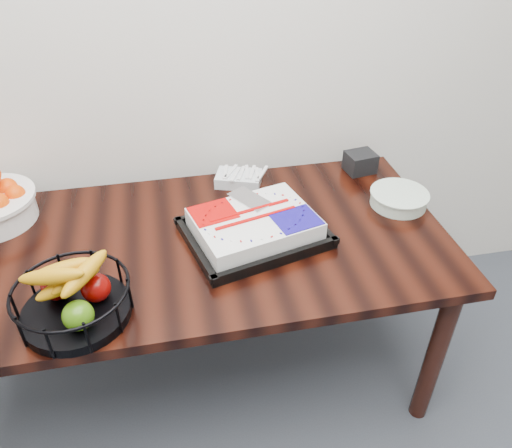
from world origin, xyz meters
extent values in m
plane|color=silver|center=(0.00, 2.50, 1.35)|extent=(5.00, 0.00, 5.00)
cube|color=black|center=(0.00, 2.00, 0.73)|extent=(1.80, 0.90, 0.04)
cylinder|color=black|center=(-0.82, 2.37, 0.35)|extent=(0.07, 0.07, 0.71)
cylinder|color=black|center=(0.82, 1.63, 0.35)|extent=(0.07, 0.07, 0.71)
cylinder|color=black|center=(0.82, 2.37, 0.35)|extent=(0.07, 0.07, 0.71)
cube|color=black|center=(0.20, 1.98, 0.76)|extent=(0.55, 0.47, 0.02)
cube|color=white|center=(0.20, 1.98, 0.81)|extent=(0.47, 0.40, 0.07)
cube|color=#B80503|center=(0.08, 2.06, 0.84)|extent=(0.18, 0.17, 0.00)
cube|color=#140B7E|center=(0.32, 1.89, 0.84)|extent=(0.18, 0.17, 0.00)
cube|color=silver|center=(0.23, 2.08, 0.84)|extent=(0.16, 0.18, 0.00)
cylinder|color=black|center=(-0.39, 1.70, 0.77)|extent=(0.32, 0.32, 0.03)
torus|color=black|center=(-0.39, 1.70, 0.86)|extent=(0.34, 0.34, 0.01)
cylinder|color=white|center=(0.80, 2.07, 0.77)|extent=(0.22, 0.22, 0.05)
cylinder|color=white|center=(0.80, 2.07, 0.80)|extent=(0.23, 0.23, 0.01)
cube|color=silver|center=(0.21, 2.35, 0.77)|extent=(0.21, 0.17, 0.05)
cube|color=black|center=(0.74, 2.35, 0.79)|extent=(0.13, 0.12, 0.09)
camera|label=1|loc=(-0.08, 0.58, 1.86)|focal=35.00mm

